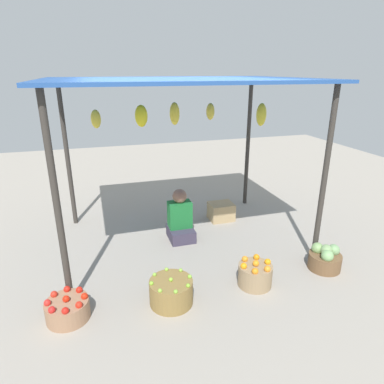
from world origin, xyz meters
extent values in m
plane|color=#9C9488|center=(0.00, 0.00, 0.00)|extent=(14.00, 14.00, 0.00)
cylinder|color=#38332D|center=(-1.55, -1.08, 1.14)|extent=(0.07, 0.07, 2.27)
cylinder|color=#38332D|center=(1.55, -1.08, 1.14)|extent=(0.07, 0.07, 2.27)
cylinder|color=#38332D|center=(-1.55, 1.08, 1.14)|extent=(0.07, 0.07, 2.27)
cylinder|color=#38332D|center=(1.55, 1.08, 1.14)|extent=(0.07, 0.07, 2.27)
cube|color=#28529B|center=(0.00, 0.00, 2.29)|extent=(3.40, 2.45, 0.04)
ellipsoid|color=yellow|center=(-1.08, 0.00, 1.84)|extent=(0.12, 0.12, 0.23)
ellipsoid|color=yellow|center=(-0.50, 0.13, 1.84)|extent=(0.17, 0.17, 0.29)
ellipsoid|color=yellow|center=(-0.02, 0.24, 1.84)|extent=(0.14, 0.14, 0.31)
ellipsoid|color=yellow|center=(0.55, 0.34, 1.84)|extent=(0.12, 0.12, 0.24)
ellipsoid|color=gold|center=(1.09, -0.20, 1.84)|extent=(0.14, 0.14, 0.31)
cube|color=#3A3447|center=(-0.01, 0.01, 0.09)|extent=(0.36, 0.44, 0.18)
cube|color=#1C6C30|center=(-0.01, 0.06, 0.38)|extent=(0.34, 0.22, 0.40)
sphere|color=#885F4C|center=(-0.01, 0.06, 0.67)|extent=(0.21, 0.21, 0.21)
cylinder|color=#9D7355|center=(-1.57, -1.32, 0.10)|extent=(0.44, 0.44, 0.21)
sphere|color=red|center=(-1.57, -1.32, 0.24)|extent=(0.07, 0.07, 0.07)
sphere|color=red|center=(-1.39, -1.32, 0.23)|extent=(0.07, 0.07, 0.07)
sphere|color=red|center=(-1.44, -1.20, 0.23)|extent=(0.07, 0.07, 0.07)
sphere|color=red|center=(-1.57, -1.14, 0.23)|extent=(0.07, 0.07, 0.07)
sphere|color=red|center=(-1.69, -1.20, 0.23)|extent=(0.07, 0.07, 0.07)
sphere|color=red|center=(-1.74, -1.32, 0.23)|extent=(0.07, 0.07, 0.07)
sphere|color=red|center=(-1.69, -1.45, 0.23)|extent=(0.07, 0.07, 0.07)
sphere|color=red|center=(-1.57, -1.50, 0.23)|extent=(0.07, 0.07, 0.07)
sphere|color=red|center=(-1.44, -1.45, 0.23)|extent=(0.07, 0.07, 0.07)
cylinder|color=olive|center=(-0.49, -1.39, 0.14)|extent=(0.48, 0.48, 0.28)
sphere|color=#90D03A|center=(-0.49, -1.39, 0.30)|extent=(0.04, 0.04, 0.04)
sphere|color=#85D03A|center=(-0.28, -1.39, 0.29)|extent=(0.04, 0.04, 0.04)
sphere|color=#8CC041|center=(-0.34, -1.24, 0.29)|extent=(0.04, 0.04, 0.04)
sphere|color=#8CC33E|center=(-0.49, -1.18, 0.29)|extent=(0.04, 0.04, 0.04)
sphere|color=#86C13C|center=(-0.64, -1.24, 0.29)|extent=(0.04, 0.04, 0.04)
sphere|color=#88CD35|center=(-0.70, -1.39, 0.29)|extent=(0.04, 0.04, 0.04)
sphere|color=#8FC640|center=(-0.64, -1.54, 0.29)|extent=(0.04, 0.04, 0.04)
sphere|color=#83BE3B|center=(-0.49, -1.60, 0.29)|extent=(0.04, 0.04, 0.04)
sphere|color=#82C133|center=(-0.34, -1.54, 0.29)|extent=(0.04, 0.04, 0.04)
cylinder|color=#997E5B|center=(0.53, -1.36, 0.13)|extent=(0.40, 0.40, 0.26)
sphere|color=orange|center=(0.53, -1.36, 0.29)|extent=(0.08, 0.08, 0.08)
sphere|color=orange|center=(0.69, -1.36, 0.28)|extent=(0.08, 0.08, 0.08)
sphere|color=orange|center=(0.61, -1.22, 0.28)|extent=(0.08, 0.08, 0.08)
sphere|color=orange|center=(0.46, -1.22, 0.28)|extent=(0.08, 0.08, 0.08)
sphere|color=orange|center=(0.38, -1.36, 0.28)|extent=(0.08, 0.08, 0.08)
sphere|color=orange|center=(0.46, -1.49, 0.28)|extent=(0.08, 0.08, 0.08)
sphere|color=orange|center=(0.61, -1.49, 0.28)|extent=(0.08, 0.08, 0.08)
cylinder|color=brown|center=(1.55, -1.30, 0.10)|extent=(0.41, 0.41, 0.20)
sphere|color=#7FA368|center=(1.55, -1.30, 0.26)|extent=(0.15, 0.15, 0.15)
sphere|color=#7AA56B|center=(1.66, -1.30, 0.25)|extent=(0.15, 0.15, 0.15)
sphere|color=#7FA562|center=(1.49, -1.20, 0.25)|extent=(0.15, 0.15, 0.15)
sphere|color=#81B06E|center=(1.49, -1.40, 0.25)|extent=(0.15, 0.15, 0.15)
cube|color=tan|center=(0.83, 0.50, 0.15)|extent=(0.40, 0.33, 0.29)
camera|label=1|loc=(-1.16, -4.38, 2.41)|focal=31.34mm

